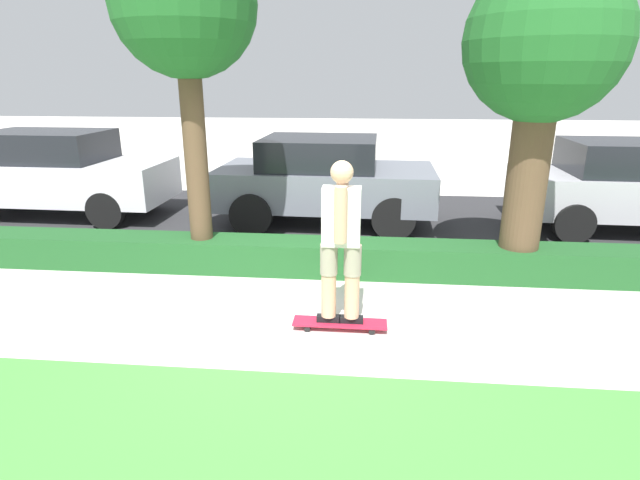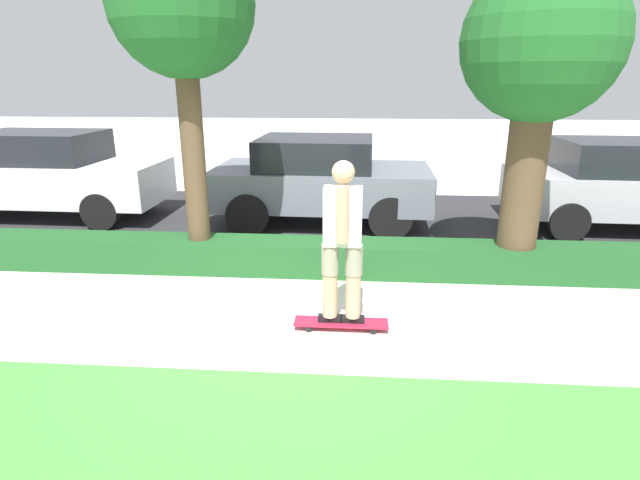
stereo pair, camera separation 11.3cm
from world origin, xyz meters
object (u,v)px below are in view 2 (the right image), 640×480
object	(u,v)px
tree_mid	(540,55)
parked_car_rear	(620,184)
skater_person	(342,240)
tree_near	(182,11)
skateboard	(341,323)
parked_car_front	(48,174)
parked_car_middle	(321,179)

from	to	relation	value
tree_mid	parked_car_rear	distance (m)	4.18
skater_person	tree_near	xyz separation A→B (m)	(-2.08, 1.69, 2.40)
tree_near	tree_mid	size ratio (longest dim) A/B	1.10
tree_mid	skateboard	bearing A→B (deg)	-143.96
skater_person	tree_near	world-z (taller)	tree_near
skateboard	skater_person	world-z (taller)	skater_person
tree_near	parked_car_rear	world-z (taller)	tree_near
tree_mid	parked_car_front	size ratio (longest dim) A/B	0.91
parked_car_front	parked_car_rear	distance (m)	10.77
skater_person	parked_car_front	bearing A→B (deg)	143.88
skateboard	tree_mid	world-z (taller)	tree_mid
tree_near	parked_car_rear	xyz separation A→B (m)	(6.97, 2.58, -2.62)
skater_person	parked_car_middle	bearing A→B (deg)	97.15
skateboard	parked_car_middle	world-z (taller)	parked_car_middle
parked_car_front	parked_car_rear	size ratio (longest dim) A/B	1.15
tree_mid	skater_person	bearing A→B (deg)	-143.96
skateboard	parked_car_rear	bearing A→B (deg)	41.18
skateboard	parked_car_front	world-z (taller)	parked_car_front
skater_person	parked_car_middle	size ratio (longest dim) A/B	0.44
parked_car_rear	parked_car_front	bearing A→B (deg)	-178.53
parked_car_rear	tree_mid	bearing A→B (deg)	-133.12
skateboard	parked_car_middle	distance (m)	4.36
parked_car_front	tree_near	bearing A→B (deg)	-33.29
tree_near	tree_mid	distance (m)	4.44
skateboard	parked_car_middle	bearing A→B (deg)	97.15
skateboard	tree_near	distance (m)	4.31
skateboard	parked_car_rear	distance (m)	6.53
tree_mid	parked_car_rear	world-z (taller)	tree_mid
tree_mid	tree_near	bearing A→B (deg)	-179.96
skateboard	tree_mid	distance (m)	4.05
tree_mid	parked_car_middle	size ratio (longest dim) A/B	1.00
skateboard	tree_near	xyz separation A→B (m)	(-2.08, 1.69, 3.37)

